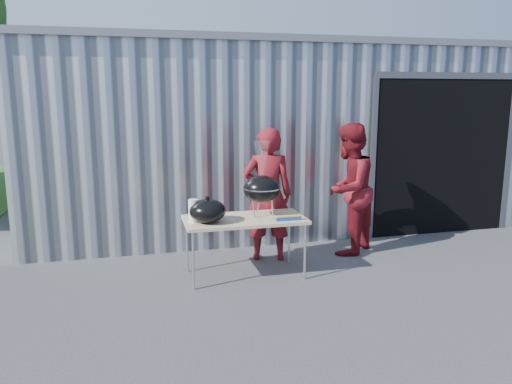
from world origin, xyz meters
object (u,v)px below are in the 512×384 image
object	(u,v)px
person_cook	(268,195)
person_bystander	(349,189)
kettle_grill	(262,183)
folding_table	(245,221)

from	to	relation	value
person_cook	person_bystander	world-z (taller)	person_bystander
person_cook	person_bystander	size ratio (longest dim) A/B	0.98
kettle_grill	person_bystander	world-z (taller)	person_bystander
folding_table	person_bystander	distance (m)	1.76
kettle_grill	person_cook	bearing A→B (deg)	65.77
folding_table	person_bystander	world-z (taller)	person_bystander
person_cook	kettle_grill	bearing A→B (deg)	79.26
folding_table	person_cook	size ratio (longest dim) A/B	0.82
kettle_grill	person_bystander	size ratio (longest dim) A/B	0.50
person_cook	folding_table	bearing A→B (deg)	64.20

